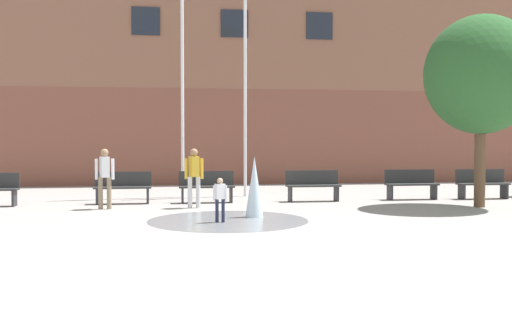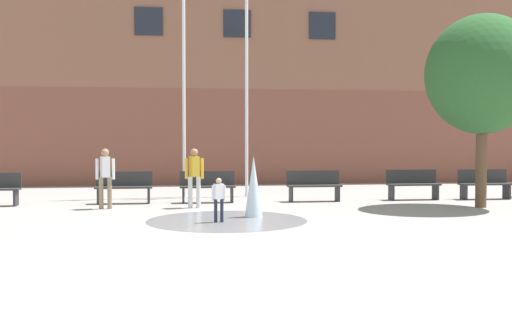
{
  "view_description": "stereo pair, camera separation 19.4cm",
  "coord_description": "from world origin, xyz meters",
  "px_view_note": "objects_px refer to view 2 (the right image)",
  "views": [
    {
      "loc": [
        -2.64,
        -7.99,
        1.85
      ],
      "look_at": [
        -0.39,
        7.35,
        1.3
      ],
      "focal_mm": 42.0,
      "sensor_mm": 36.0,
      "label": 1
    },
    {
      "loc": [
        -2.45,
        -8.02,
        1.85
      ],
      "look_at": [
        -0.39,
        7.35,
        1.3
      ],
      "focal_mm": 42.0,
      "sensor_mm": 36.0,
      "label": 2
    }
  ],
  "objects_px": {
    "park_bench_under_left_flagpole": "(124,187)",
    "flagpole_right": "(248,70)",
    "park_bench_under_right_flagpole": "(314,185)",
    "teen_by_trashcan": "(105,174)",
    "child_in_fountain": "(219,196)",
    "flagpole_left": "(185,63)",
    "street_tree_near_building": "(482,75)",
    "park_bench_far_right": "(484,183)",
    "adult_near_bench": "(194,173)",
    "park_bench_near_trashcan": "(413,184)",
    "park_bench_center": "(208,186)"
  },
  "relations": [
    {
      "from": "park_bench_far_right",
      "to": "teen_by_trashcan",
      "type": "relative_size",
      "value": 1.01
    },
    {
      "from": "park_bench_near_trashcan",
      "to": "street_tree_near_building",
      "type": "relative_size",
      "value": 0.31
    },
    {
      "from": "park_bench_under_left_flagpole",
      "to": "park_bench_under_right_flagpole",
      "type": "xyz_separation_m",
      "value": [
        5.52,
        -0.15,
        0.0
      ]
    },
    {
      "from": "park_bench_center",
      "to": "adult_near_bench",
      "type": "xyz_separation_m",
      "value": [
        -0.42,
        -1.3,
        0.45
      ]
    },
    {
      "from": "park_bench_under_right_flagpole",
      "to": "park_bench_near_trashcan",
      "type": "xyz_separation_m",
      "value": [
        3.09,
        0.08,
        0.0
      ]
    },
    {
      "from": "park_bench_center",
      "to": "flagpole_left",
      "type": "relative_size",
      "value": 0.2
    },
    {
      "from": "park_bench_center",
      "to": "flagpole_right",
      "type": "xyz_separation_m",
      "value": [
        1.38,
        1.76,
        3.58
      ]
    },
    {
      "from": "park_bench_under_right_flagpole",
      "to": "child_in_fountain",
      "type": "distance_m",
      "value": 5.14
    },
    {
      "from": "flagpole_left",
      "to": "street_tree_near_building",
      "type": "bearing_deg",
      "value": -26.73
    },
    {
      "from": "adult_near_bench",
      "to": "park_bench_near_trashcan",
      "type": "bearing_deg",
      "value": 85.92
    },
    {
      "from": "park_bench_under_left_flagpole",
      "to": "park_bench_near_trashcan",
      "type": "xyz_separation_m",
      "value": [
        8.61,
        -0.07,
        0.0
      ]
    },
    {
      "from": "flagpole_right",
      "to": "street_tree_near_building",
      "type": "height_order",
      "value": "flagpole_right"
    },
    {
      "from": "park_bench_center",
      "to": "teen_by_trashcan",
      "type": "height_order",
      "value": "teen_by_trashcan"
    },
    {
      "from": "flagpole_left",
      "to": "teen_by_trashcan",
      "type": "bearing_deg",
      "value": -125.56
    },
    {
      "from": "child_in_fountain",
      "to": "park_bench_far_right",
      "type": "bearing_deg",
      "value": 2.97
    },
    {
      "from": "park_bench_far_right",
      "to": "flagpole_right",
      "type": "height_order",
      "value": "flagpole_right"
    },
    {
      "from": "park_bench_under_left_flagpole",
      "to": "adult_near_bench",
      "type": "relative_size",
      "value": 1.01
    },
    {
      "from": "teen_by_trashcan",
      "to": "flagpole_left",
      "type": "bearing_deg",
      "value": 126.76
    },
    {
      "from": "park_bench_under_left_flagpole",
      "to": "flagpole_right",
      "type": "xyz_separation_m",
      "value": [
        3.77,
        1.7,
        3.58
      ]
    },
    {
      "from": "park_bench_under_right_flagpole",
      "to": "child_in_fountain",
      "type": "height_order",
      "value": "child_in_fountain"
    },
    {
      "from": "park_bench_under_left_flagpole",
      "to": "flagpole_left",
      "type": "bearing_deg",
      "value": 43.84
    },
    {
      "from": "park_bench_under_left_flagpole",
      "to": "park_bench_center",
      "type": "height_order",
      "value": "same"
    },
    {
      "from": "teen_by_trashcan",
      "to": "park_bench_under_right_flagpole",
      "type": "bearing_deg",
      "value": 83.31
    },
    {
      "from": "park_bench_under_right_flagpole",
      "to": "teen_by_trashcan",
      "type": "distance_m",
      "value": 6.02
    },
    {
      "from": "park_bench_under_right_flagpole",
      "to": "flagpole_left",
      "type": "distance_m",
      "value": 5.62
    },
    {
      "from": "adult_near_bench",
      "to": "park_bench_under_left_flagpole",
      "type": "bearing_deg",
      "value": -139.97
    },
    {
      "from": "street_tree_near_building",
      "to": "park_bench_under_right_flagpole",
      "type": "bearing_deg",
      "value": 152.8
    },
    {
      "from": "park_bench_under_left_flagpole",
      "to": "adult_near_bench",
      "type": "xyz_separation_m",
      "value": [
        1.96,
        -1.37,
        0.45
      ]
    },
    {
      "from": "park_bench_under_left_flagpole",
      "to": "street_tree_near_building",
      "type": "height_order",
      "value": "street_tree_near_building"
    },
    {
      "from": "flagpole_left",
      "to": "park_bench_under_right_flagpole",
      "type": "bearing_deg",
      "value": -26.2
    },
    {
      "from": "park_bench_far_right",
      "to": "flagpole_right",
      "type": "bearing_deg",
      "value": 165.1
    },
    {
      "from": "park_bench_near_trashcan",
      "to": "street_tree_near_building",
      "type": "xyz_separation_m",
      "value": [
        1.02,
        -2.2,
        3.09
      ]
    },
    {
      "from": "park_bench_far_right",
      "to": "flagpole_left",
      "type": "distance_m",
      "value": 10.02
    },
    {
      "from": "flagpole_right",
      "to": "park_bench_center",
      "type": "bearing_deg",
      "value": -128.14
    },
    {
      "from": "street_tree_near_building",
      "to": "park_bench_center",
      "type": "bearing_deg",
      "value": 163.12
    },
    {
      "from": "park_bench_center",
      "to": "park_bench_near_trashcan",
      "type": "height_order",
      "value": "same"
    },
    {
      "from": "park_bench_under_left_flagpole",
      "to": "flagpole_left",
      "type": "relative_size",
      "value": 0.2
    },
    {
      "from": "teen_by_trashcan",
      "to": "flagpole_right",
      "type": "height_order",
      "value": "flagpole_right"
    },
    {
      "from": "park_bench_near_trashcan",
      "to": "park_bench_far_right",
      "type": "height_order",
      "value": "same"
    },
    {
      "from": "park_bench_center",
      "to": "park_bench_near_trashcan",
      "type": "bearing_deg",
      "value": -0.03
    },
    {
      "from": "adult_near_bench",
      "to": "street_tree_near_building",
      "type": "bearing_deg",
      "value": 68.19
    },
    {
      "from": "child_in_fountain",
      "to": "flagpole_right",
      "type": "bearing_deg",
      "value": 54.5
    },
    {
      "from": "park_bench_under_left_flagpole",
      "to": "park_bench_near_trashcan",
      "type": "distance_m",
      "value": 8.61
    },
    {
      "from": "street_tree_near_building",
      "to": "flagpole_left",
      "type": "bearing_deg",
      "value": 153.27
    },
    {
      "from": "park_bench_under_left_flagpole",
      "to": "street_tree_near_building",
      "type": "xyz_separation_m",
      "value": [
        9.63,
        -2.27,
        3.09
      ]
    },
    {
      "from": "teen_by_trashcan",
      "to": "flagpole_left",
      "type": "height_order",
      "value": "flagpole_left"
    },
    {
      "from": "child_in_fountain",
      "to": "park_bench_under_right_flagpole",
      "type": "bearing_deg",
      "value": 30.17
    },
    {
      "from": "park_bench_far_right",
      "to": "street_tree_near_building",
      "type": "relative_size",
      "value": 0.31
    },
    {
      "from": "teen_by_trashcan",
      "to": "street_tree_near_building",
      "type": "relative_size",
      "value": 0.31
    },
    {
      "from": "park_bench_near_trashcan",
      "to": "teen_by_trashcan",
      "type": "bearing_deg",
      "value": -172.23
    }
  ]
}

